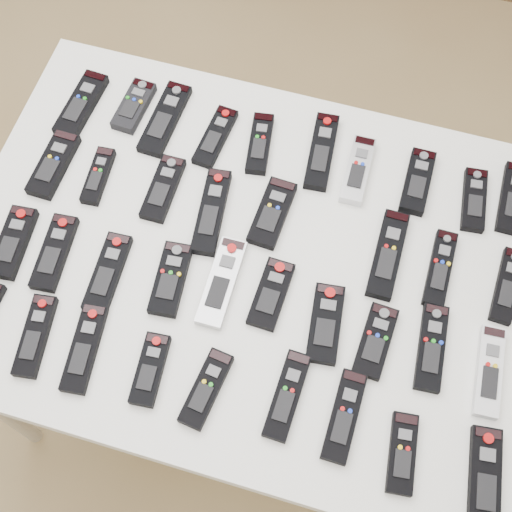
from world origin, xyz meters
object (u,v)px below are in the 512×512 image
(remote_6, at_px, (358,170))
(remote_30, at_px, (84,348))
(remote_14, at_px, (272,213))
(remote_17, at_px, (507,286))
(remote_21, at_px, (171,279))
(remote_24, at_px, (325,324))
(remote_7, at_px, (417,182))
(remote_11, at_px, (98,176))
(remote_1, at_px, (134,106))
(remote_36, at_px, (485,478))
(remote_2, at_px, (165,119))
(remote_25, at_px, (375,341))
(remote_10, at_px, (54,164))
(remote_20, at_px, (108,273))
(remote_34, at_px, (344,416))
(table, at_px, (256,271))
(remote_22, at_px, (221,282))
(remote_8, at_px, (474,200))
(remote_29, at_px, (35,336))
(remote_5, at_px, (322,152))
(remote_35, at_px, (402,453))
(remote_32, at_px, (206,389))
(remote_3, at_px, (215,137))
(remote_26, at_px, (431,347))
(remote_31, at_px, (150,369))
(remote_13, at_px, (212,212))
(remote_15, at_px, (388,254))
(remote_4, at_px, (260,144))
(remote_16, at_px, (440,269))
(remote_23, at_px, (271,294))
(remote_18, at_px, (13,242))
(remote_33, at_px, (287,395))
(remote_19, at_px, (54,253))
(remote_27, at_px, (489,372))
(remote_12, at_px, (163,189))

(remote_6, height_order, remote_30, remote_6)
(remote_14, distance_m, remote_17, 0.50)
(remote_21, xyz_separation_m, remote_24, (0.33, -0.00, -0.00))
(remote_7, height_order, remote_11, remote_7)
(remote_1, xyz_separation_m, remote_36, (0.90, -0.60, 0.00))
(remote_2, height_order, remote_24, remote_24)
(remote_2, bearing_deg, remote_25, -31.18)
(remote_1, relative_size, remote_10, 0.83)
(remote_20, distance_m, remote_34, 0.55)
(table, distance_m, remote_7, 0.40)
(remote_22, xyz_separation_m, remote_25, (0.33, -0.03, 0.00))
(remote_7, xyz_separation_m, remote_36, (0.23, -0.58, 0.00))
(remote_8, xyz_separation_m, remote_29, (-0.78, -0.55, 0.00))
(remote_5, height_order, remote_35, remote_5)
(remote_17, distance_m, remote_20, 0.82)
(remote_32, bearing_deg, remote_3, 113.45)
(remote_26, bearing_deg, remote_31, -162.77)
(remote_13, relative_size, remote_32, 1.31)
(remote_7, relative_size, remote_15, 0.79)
(remote_4, xyz_separation_m, remote_32, (0.06, -0.56, 0.00))
(remote_16, height_order, remote_35, same)
(remote_21, relative_size, remote_23, 1.06)
(remote_17, height_order, remote_18, remote_18)
(remote_2, relative_size, remote_5, 1.02)
(remote_1, distance_m, remote_35, 0.95)
(remote_15, bearing_deg, remote_4, 150.20)
(table, distance_m, remote_1, 0.48)
(remote_13, distance_m, remote_34, 0.51)
(remote_10, height_order, remote_29, remote_10)
(remote_3, xyz_separation_m, remote_4, (0.10, 0.01, 0.00))
(remote_11, bearing_deg, remote_17, -5.11)
(remote_17, bearing_deg, remote_24, -148.05)
(remote_20, xyz_separation_m, remote_29, (-0.09, -0.17, 0.00))
(remote_14, xyz_separation_m, remote_29, (-0.37, -0.40, 0.00))
(remote_4, bearing_deg, remote_13, -112.82)
(remote_11, xyz_separation_m, remote_33, (0.52, -0.35, -0.00))
(remote_2, bearing_deg, remote_22, -52.22)
(remote_20, distance_m, remote_36, 0.82)
(remote_19, bearing_deg, remote_5, 35.23)
(remote_14, distance_m, remote_16, 0.37)
(remote_14, relative_size, remote_34, 0.92)
(remote_14, xyz_separation_m, remote_34, (0.25, -0.38, 0.00))
(remote_17, bearing_deg, remote_1, 170.01)
(remote_27, bearing_deg, remote_36, -87.09)
(remote_12, bearing_deg, remote_11, -176.29)
(remote_2, distance_m, remote_4, 0.23)
(remote_10, xyz_separation_m, remote_26, (0.88, -0.18, -0.00))
(remote_11, relative_size, remote_35, 0.95)
(remote_20, bearing_deg, remote_35, -18.74)
(remote_3, bearing_deg, remote_15, -17.29)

